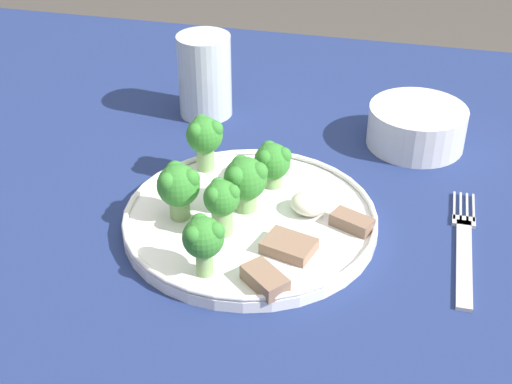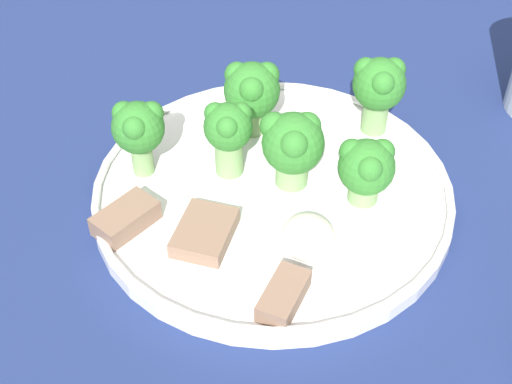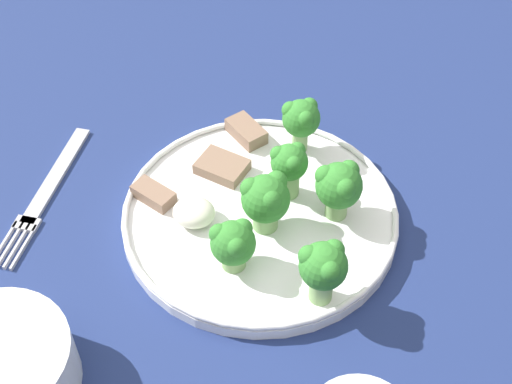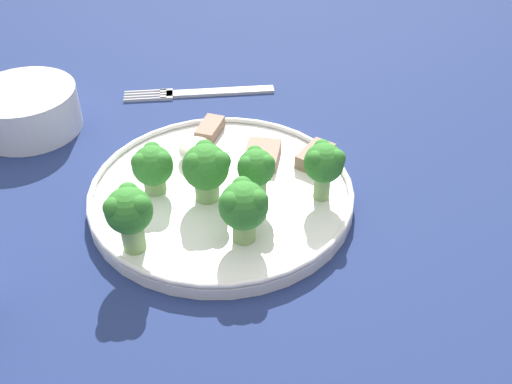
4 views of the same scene
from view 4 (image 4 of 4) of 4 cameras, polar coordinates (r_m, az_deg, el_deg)
The scene contains 14 objects.
table at distance 0.67m, azimuth -3.97°, elevation -5.65°, with size 1.36×1.07×0.74m.
dinner_plate at distance 0.60m, azimuth -2.97°, elevation -0.12°, with size 0.26×0.26×0.02m.
fork at distance 0.78m, azimuth -5.05°, elevation 9.40°, with size 0.02×0.19×0.00m.
cream_bowl at distance 0.75m, azimuth -20.72°, elevation 7.27°, with size 0.12×0.12×0.05m.
broccoli_floret_near_rim_left at distance 0.57m, azimuth -4.24°, elevation 2.39°, with size 0.05×0.05×0.06m.
broccoli_floret_center_left at distance 0.52m, azimuth -11.61°, elevation -1.85°, with size 0.04×0.04×0.06m.
broccoli_floret_back_left at distance 0.56m, azimuth 0.36°, elevation 2.08°, with size 0.04×0.04×0.06m.
broccoli_floret_front_left at distance 0.57m, azimuth 6.84°, elevation 2.74°, with size 0.04×0.04×0.06m.
broccoli_floret_center_back at distance 0.59m, azimuth -9.47°, elevation 2.52°, with size 0.04×0.04×0.05m.
broccoli_floret_mid_cluster at distance 0.52m, azimuth -0.80°, elevation -1.31°, with size 0.05×0.04×0.06m.
meat_slice_front_slice at distance 0.68m, azimuth -4.11°, elevation 6.02°, with size 0.05×0.04×0.01m.
meat_slice_middle_slice at distance 0.63m, azimuth 5.99°, elevation 3.45°, with size 0.05×0.05×0.02m.
meat_slice_rear_slice at distance 0.64m, azimuth 0.89°, elevation 3.62°, with size 0.06×0.05×0.01m.
sauce_dollop at distance 0.64m, azimuth -5.42°, elevation 4.01°, with size 0.04×0.04×0.02m.
Camera 4 is at (-0.48, 0.00, 1.12)m, focal length 42.00 mm.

